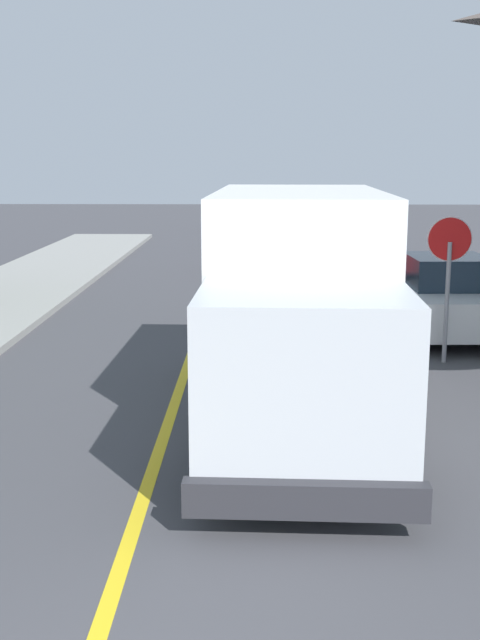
% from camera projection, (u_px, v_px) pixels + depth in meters
% --- Properties ---
extents(centre_line_yellow, '(0.16, 56.00, 0.01)m').
position_uv_depth(centre_line_yellow, '(182.00, 380.00, 13.37)').
color(centre_line_yellow, gold).
rests_on(centre_line_yellow, ground).
extents(box_truck, '(2.63, 7.25, 3.20)m').
position_uv_depth(box_truck, '(299.00, 296.00, 11.22)').
color(box_truck, white).
rests_on(box_truck, ground).
extents(parked_car_near, '(1.88, 4.43, 1.67)m').
position_uv_depth(parked_car_near, '(296.00, 282.00, 18.66)').
color(parked_car_near, '#4C564C').
rests_on(parked_car_near, ground).
extents(parked_car_mid, '(1.87, 4.43, 1.67)m').
position_uv_depth(parked_car_mid, '(291.00, 247.00, 25.82)').
color(parked_car_mid, maroon).
rests_on(parked_car_mid, ground).
extents(parked_car_far, '(1.94, 4.46, 1.67)m').
position_uv_depth(parked_car_far, '(279.00, 230.00, 32.05)').
color(parked_car_far, '#B7B7BC').
rests_on(parked_car_far, ground).
extents(parked_car_furthest, '(1.92, 4.45, 1.67)m').
position_uv_depth(parked_car_furthest, '(274.00, 216.00, 39.10)').
color(parked_car_furthest, '#2D4793').
rests_on(parked_car_furthest, ground).
extents(parked_van_across, '(1.92, 4.45, 1.67)m').
position_uv_depth(parked_van_across, '(444.00, 297.00, 16.74)').
color(parked_van_across, silver).
rests_on(parked_van_across, ground).
extents(stop_sign, '(0.80, 0.10, 2.65)m').
position_uv_depth(stop_sign, '(449.00, 261.00, 14.19)').
color(stop_sign, gray).
rests_on(stop_sign, ground).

